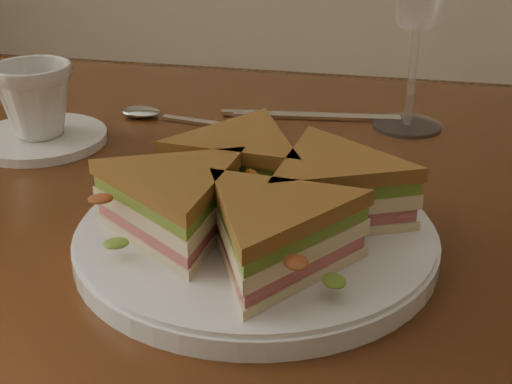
% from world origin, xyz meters
% --- Properties ---
extents(table, '(1.20, 0.80, 0.75)m').
position_xyz_m(table, '(0.00, 0.00, 0.65)').
color(table, '#34190B').
rests_on(table, ground).
extents(plate, '(0.29, 0.29, 0.02)m').
position_xyz_m(plate, '(0.05, -0.10, 0.76)').
color(plate, silver).
rests_on(plate, table).
extents(sandwich_wedges, '(0.30, 0.30, 0.06)m').
position_xyz_m(sandwich_wedges, '(0.05, -0.10, 0.80)').
color(sandwich_wedges, beige).
rests_on(sandwich_wedges, plate).
extents(crisps_mound, '(0.09, 0.09, 0.05)m').
position_xyz_m(crisps_mound, '(0.05, -0.10, 0.79)').
color(crisps_mound, '#C26E18').
rests_on(crisps_mound, plate).
extents(spoon, '(0.18, 0.05, 0.01)m').
position_xyz_m(spoon, '(-0.13, 0.18, 0.75)').
color(spoon, silver).
rests_on(spoon, table).
extents(knife, '(0.22, 0.04, 0.00)m').
position_xyz_m(knife, '(0.04, 0.22, 0.75)').
color(knife, silver).
rests_on(knife, table).
extents(saucer, '(0.14, 0.14, 0.01)m').
position_xyz_m(saucer, '(-0.23, 0.08, 0.76)').
color(saucer, silver).
rests_on(saucer, table).
extents(coffee_cup, '(0.09, 0.09, 0.08)m').
position_xyz_m(coffee_cup, '(-0.23, 0.08, 0.80)').
color(coffee_cup, silver).
rests_on(coffee_cup, saucer).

